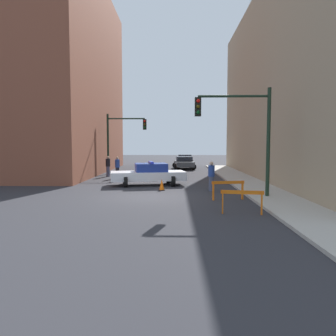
{
  "coord_description": "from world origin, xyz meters",
  "views": [
    {
      "loc": [
        1.39,
        -16.19,
        2.66
      ],
      "look_at": [
        0.94,
        5.64,
        1.03
      ],
      "focal_mm": 35.0,
      "sensor_mm": 36.0,
      "label": 1
    }
  ],
  "objects_px": {
    "pedestrian_sidewalk": "(211,176)",
    "barrier_mid": "(228,187)",
    "police_car": "(149,174)",
    "pedestrian_crossing": "(117,167)",
    "traffic_light_far": "(120,135)",
    "barrier_front": "(242,198)",
    "pedestrian_corner": "(108,166)",
    "parked_car_mid": "(185,160)",
    "traffic_light_near": "(244,125)",
    "traffic_cone": "(162,185)",
    "parked_car_near": "(184,163)"
  },
  "relations": [
    {
      "from": "traffic_light_far",
      "to": "pedestrian_crossing",
      "type": "xyz_separation_m",
      "value": [
        0.28,
        -3.25,
        -2.54
      ]
    },
    {
      "from": "pedestrian_corner",
      "to": "barrier_mid",
      "type": "relative_size",
      "value": 1.05
    },
    {
      "from": "parked_car_near",
      "to": "traffic_cone",
      "type": "height_order",
      "value": "parked_car_near"
    },
    {
      "from": "pedestrian_corner",
      "to": "barrier_mid",
      "type": "bearing_deg",
      "value": -42.45
    },
    {
      "from": "pedestrian_sidewalk",
      "to": "pedestrian_corner",
      "type": "bearing_deg",
      "value": -140.99
    },
    {
      "from": "barrier_front",
      "to": "traffic_cone",
      "type": "bearing_deg",
      "value": 117.81
    },
    {
      "from": "police_car",
      "to": "pedestrian_crossing",
      "type": "bearing_deg",
      "value": 22.22
    },
    {
      "from": "barrier_mid",
      "to": "barrier_front",
      "type": "bearing_deg",
      "value": -89.59
    },
    {
      "from": "traffic_light_far",
      "to": "pedestrian_corner",
      "type": "xyz_separation_m",
      "value": [
        -0.71,
        -2.03,
        -2.54
      ]
    },
    {
      "from": "traffic_cone",
      "to": "traffic_light_near",
      "type": "bearing_deg",
      "value": -32.35
    },
    {
      "from": "police_car",
      "to": "traffic_cone",
      "type": "xyz_separation_m",
      "value": [
        0.92,
        -2.31,
        -0.41
      ]
    },
    {
      "from": "pedestrian_crossing",
      "to": "traffic_cone",
      "type": "bearing_deg",
      "value": 42.25
    },
    {
      "from": "pedestrian_sidewalk",
      "to": "barrier_mid",
      "type": "xyz_separation_m",
      "value": [
        0.47,
        -2.87,
        -0.24
      ]
    },
    {
      "from": "pedestrian_corner",
      "to": "traffic_light_far",
      "type": "bearing_deg",
      "value": 82.21
    },
    {
      "from": "traffic_light_far",
      "to": "barrier_mid",
      "type": "xyz_separation_m",
      "value": [
        7.21,
        -12.88,
        -2.78
      ]
    },
    {
      "from": "parked_car_near",
      "to": "barrier_mid",
      "type": "distance_m",
      "value": 18.82
    },
    {
      "from": "parked_car_mid",
      "to": "barrier_mid",
      "type": "relative_size",
      "value": 2.73
    },
    {
      "from": "pedestrian_corner",
      "to": "pedestrian_sidewalk",
      "type": "bearing_deg",
      "value": -35.53
    },
    {
      "from": "barrier_front",
      "to": "pedestrian_corner",
      "type": "bearing_deg",
      "value": 119.59
    },
    {
      "from": "pedestrian_sidewalk",
      "to": "pedestrian_crossing",
      "type": "bearing_deg",
      "value": -140.27
    },
    {
      "from": "police_car",
      "to": "traffic_cone",
      "type": "distance_m",
      "value": 2.52
    },
    {
      "from": "police_car",
      "to": "barrier_mid",
      "type": "height_order",
      "value": "police_car"
    },
    {
      "from": "pedestrian_corner",
      "to": "parked_car_mid",
      "type": "bearing_deg",
      "value": 76.22
    },
    {
      "from": "police_car",
      "to": "pedestrian_corner",
      "type": "relative_size",
      "value": 2.99
    },
    {
      "from": "pedestrian_sidewalk",
      "to": "traffic_cone",
      "type": "height_order",
      "value": "pedestrian_sidewalk"
    },
    {
      "from": "parked_car_near",
      "to": "pedestrian_crossing",
      "type": "relative_size",
      "value": 2.66
    },
    {
      "from": "parked_car_near",
      "to": "pedestrian_crossing",
      "type": "height_order",
      "value": "pedestrian_crossing"
    },
    {
      "from": "traffic_light_near",
      "to": "barrier_mid",
      "type": "xyz_separation_m",
      "value": [
        -0.82,
        -0.5,
        -2.91
      ]
    },
    {
      "from": "traffic_light_far",
      "to": "parked_car_near",
      "type": "height_order",
      "value": "traffic_light_far"
    },
    {
      "from": "traffic_light_far",
      "to": "pedestrian_crossing",
      "type": "distance_m",
      "value": 4.13
    },
    {
      "from": "traffic_cone",
      "to": "traffic_light_far",
      "type": "bearing_deg",
      "value": 111.99
    },
    {
      "from": "parked_car_mid",
      "to": "pedestrian_crossing",
      "type": "xyz_separation_m",
      "value": [
        -5.65,
        -15.31,
        0.19
      ]
    },
    {
      "from": "pedestrian_sidewalk",
      "to": "barrier_mid",
      "type": "relative_size",
      "value": 1.05
    },
    {
      "from": "traffic_light_near",
      "to": "barrier_mid",
      "type": "distance_m",
      "value": 3.07
    },
    {
      "from": "traffic_light_near",
      "to": "pedestrian_sidewalk",
      "type": "relative_size",
      "value": 3.13
    },
    {
      "from": "police_car",
      "to": "pedestrian_crossing",
      "type": "xyz_separation_m",
      "value": [
        -2.76,
        4.24,
        0.14
      ]
    },
    {
      "from": "parked_car_mid",
      "to": "traffic_light_near",
      "type": "bearing_deg",
      "value": -84.43
    },
    {
      "from": "barrier_front",
      "to": "barrier_mid",
      "type": "height_order",
      "value": "same"
    },
    {
      "from": "parked_car_mid",
      "to": "pedestrian_crossing",
      "type": "relative_size",
      "value": 2.6
    },
    {
      "from": "pedestrian_crossing",
      "to": "pedestrian_corner",
      "type": "relative_size",
      "value": 1.0
    },
    {
      "from": "parked_car_mid",
      "to": "pedestrian_sidewalk",
      "type": "height_order",
      "value": "pedestrian_sidewalk"
    },
    {
      "from": "pedestrian_corner",
      "to": "pedestrian_sidewalk",
      "type": "distance_m",
      "value": 10.92
    },
    {
      "from": "traffic_light_near",
      "to": "parked_car_mid",
      "type": "relative_size",
      "value": 1.2
    },
    {
      "from": "parked_car_mid",
      "to": "pedestrian_sidewalk",
      "type": "xyz_separation_m",
      "value": [
        0.82,
        -22.07,
        0.19
      ]
    },
    {
      "from": "police_car",
      "to": "barrier_mid",
      "type": "relative_size",
      "value": 3.14
    },
    {
      "from": "pedestrian_sidewalk",
      "to": "traffic_cone",
      "type": "relative_size",
      "value": 2.53
    },
    {
      "from": "police_car",
      "to": "parked_car_near",
      "type": "bearing_deg",
      "value": -21.93
    },
    {
      "from": "police_car",
      "to": "pedestrian_crossing",
      "type": "relative_size",
      "value": 2.99
    },
    {
      "from": "police_car",
      "to": "parked_car_near",
      "type": "xyz_separation_m",
      "value": [
        2.62,
        13.36,
        -0.05
      ]
    },
    {
      "from": "pedestrian_sidewalk",
      "to": "barrier_front",
      "type": "bearing_deg",
      "value": 0.63
    }
  ]
}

